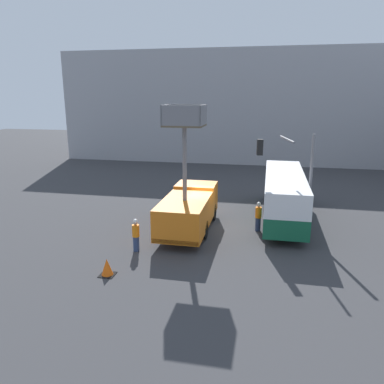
% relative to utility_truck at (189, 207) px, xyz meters
% --- Properties ---
extents(ground_plane, '(120.00, 120.00, 0.00)m').
position_rel_utility_truck_xyz_m(ground_plane, '(1.13, 0.80, -1.55)').
color(ground_plane, '#38383A').
extents(building_backdrop_far, '(44.00, 10.00, 13.22)m').
position_rel_utility_truck_xyz_m(building_backdrop_far, '(1.13, 28.05, 5.06)').
color(building_backdrop_far, '#9E9EA3').
rests_on(building_backdrop_far, ground_plane).
extents(utility_truck, '(2.57, 6.92, 7.54)m').
position_rel_utility_truck_xyz_m(utility_truck, '(0.00, 0.00, 0.00)').
color(utility_truck, orange).
rests_on(utility_truck, ground_plane).
extents(city_bus, '(2.50, 10.54, 3.04)m').
position_rel_utility_truck_xyz_m(city_bus, '(5.67, 3.52, 0.26)').
color(city_bus, '#145638').
rests_on(city_bus, ground_plane).
extents(traffic_light_pole, '(3.25, 3.00, 5.91)m').
position_rel_utility_truck_xyz_m(traffic_light_pole, '(5.92, 0.91, 2.44)').
color(traffic_light_pole, slate).
rests_on(traffic_light_pole, ground_plane).
extents(road_worker_near_truck, '(0.38, 0.38, 1.78)m').
position_rel_utility_truck_xyz_m(road_worker_near_truck, '(-2.11, -3.51, -0.66)').
color(road_worker_near_truck, navy).
rests_on(road_worker_near_truck, ground_plane).
extents(road_worker_directing, '(0.38, 0.38, 1.83)m').
position_rel_utility_truck_xyz_m(road_worker_directing, '(4.12, 0.87, -0.63)').
color(road_worker_directing, navy).
rests_on(road_worker_directing, ground_plane).
extents(traffic_cone_near_truck, '(0.70, 0.70, 0.80)m').
position_rel_utility_truck_xyz_m(traffic_cone_near_truck, '(-2.47, -6.42, -1.17)').
color(traffic_cone_near_truck, black).
rests_on(traffic_cone_near_truck, ground_plane).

